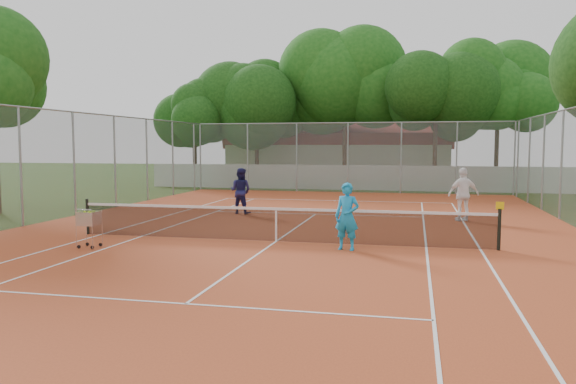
% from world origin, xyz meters
% --- Properties ---
extents(ground, '(120.00, 120.00, 0.00)m').
position_xyz_m(ground, '(0.00, 0.00, 0.00)').
color(ground, '#1F3C10').
rests_on(ground, ground).
extents(court_pad, '(18.00, 34.00, 0.02)m').
position_xyz_m(court_pad, '(0.00, 0.00, 0.01)').
color(court_pad, '#B24822').
rests_on(court_pad, ground).
extents(court_lines, '(10.98, 23.78, 0.01)m').
position_xyz_m(court_lines, '(0.00, 0.00, 0.02)').
color(court_lines, white).
rests_on(court_lines, court_pad).
extents(tennis_net, '(11.88, 0.10, 0.98)m').
position_xyz_m(tennis_net, '(0.00, 0.00, 0.51)').
color(tennis_net, black).
rests_on(tennis_net, court_pad).
extents(perimeter_fence, '(18.00, 34.00, 4.00)m').
position_xyz_m(perimeter_fence, '(0.00, 0.00, 2.00)').
color(perimeter_fence, slate).
rests_on(perimeter_fence, ground).
extents(boundary_wall, '(26.00, 0.30, 1.50)m').
position_xyz_m(boundary_wall, '(0.00, 19.00, 0.75)').
color(boundary_wall, silver).
rests_on(boundary_wall, ground).
extents(clubhouse, '(16.40, 9.00, 4.40)m').
position_xyz_m(clubhouse, '(-2.00, 29.00, 2.20)').
color(clubhouse, beige).
rests_on(clubhouse, ground).
extents(tropical_trees, '(29.00, 19.00, 10.00)m').
position_xyz_m(tropical_trees, '(0.00, 22.00, 5.00)').
color(tropical_trees, '#10370D').
rests_on(tropical_trees, ground).
extents(player_near, '(0.71, 0.53, 1.75)m').
position_xyz_m(player_near, '(2.09, -0.81, 0.90)').
color(player_near, '#1997D9').
rests_on(player_near, court_pad).
extents(player_far_left, '(0.98, 0.82, 1.81)m').
position_xyz_m(player_far_left, '(-2.93, 5.92, 0.92)').
color(player_far_left, '#191849').
rests_on(player_far_left, court_pad).
extents(player_far_right, '(1.21, 0.81, 1.92)m').
position_xyz_m(player_far_right, '(5.49, 5.66, 0.98)').
color(player_far_right, white).
rests_on(player_far_right, court_pad).
extents(ball_hopper, '(0.66, 0.66, 1.06)m').
position_xyz_m(ball_hopper, '(-4.59, -2.04, 0.55)').
color(ball_hopper, silver).
rests_on(ball_hopper, court_pad).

